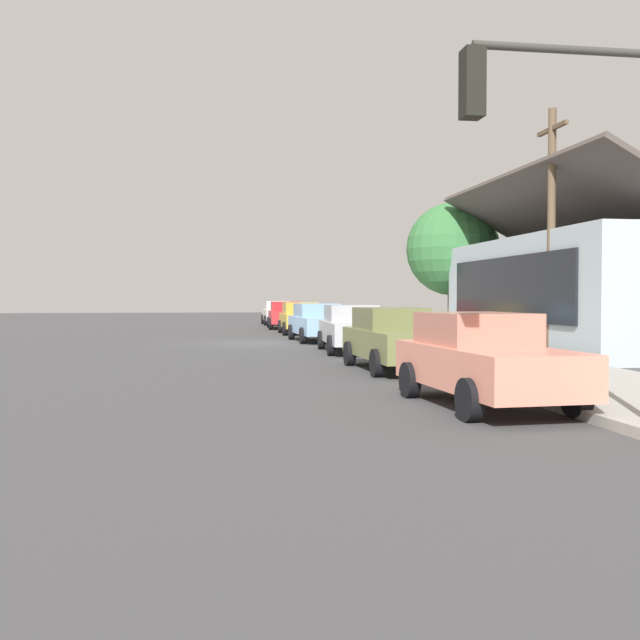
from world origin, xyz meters
The scene contains 14 objects.
ground_plane centered at (0.00, 0.00, 0.00)m, with size 120.00×120.00×0.00m, color #424244.
sidewalk_curb centered at (0.00, 5.60, 0.08)m, with size 60.00×4.20×0.16m, color #A3A099.
car_ivory centered at (-19.92, 2.75, 0.81)m, with size 4.56×2.07×1.59m.
car_cherry centered at (-13.73, 2.62, 0.82)m, with size 4.85×2.26×1.59m.
car_mustard centered at (-7.20, 2.69, 0.81)m, with size 4.35×2.16×1.59m.
car_skyblue centered at (-0.98, 2.61, 0.82)m, with size 4.89×2.21×1.59m.
car_silver centered at (5.15, 2.85, 0.82)m, with size 4.87×2.24×1.59m.
car_olive centered at (11.38, 2.67, 0.81)m, with size 4.75×2.02×1.59m.
car_coral centered at (17.68, 2.61, 0.81)m, with size 4.46×2.17×1.59m.
storefront_building centered at (5.76, 11.98, 2.09)m, with size 12.76×8.07×6.09m.
shade_tree centered at (-1.84, 8.81, 3.98)m, with size 4.12×4.12×6.06m.
traffic_light_main centered at (21.37, 2.54, 3.49)m, with size 0.37×2.79×5.20m.
utility_pole_wooden centered at (8.81, 8.20, 3.93)m, with size 1.80×0.24×7.50m.
fire_hydrant_red centered at (2.93, 4.20, 0.50)m, with size 0.22×0.22×0.71m.
Camera 1 is at (29.66, -2.09, 1.86)m, focal length 41.39 mm.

